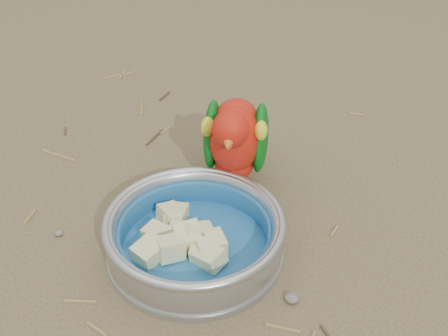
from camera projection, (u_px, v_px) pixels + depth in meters
The scene contains 6 objects.
ground at pixel (206, 260), 0.81m from camera, with size 60.00×60.00×0.00m, color brown.
food_bowl at pixel (195, 251), 0.82m from camera, with size 0.23×0.23×0.02m, color #B2B2BA.
bowl_wall at pixel (194, 233), 0.80m from camera, with size 0.23×0.23×0.04m, color #B2B2BA, non-canonical shape.
fruit_wedges at pixel (195, 238), 0.80m from camera, with size 0.14×0.14×0.03m, color beige, non-canonical shape.
lory_parrot at pixel (235, 147), 0.89m from camera, with size 0.09×0.19×0.16m, color red, non-canonical shape.
ground_debris at pixel (224, 239), 0.84m from camera, with size 0.90×0.80×0.01m, color olive, non-canonical shape.
Camera 1 is at (0.35, -0.47, 0.58)m, focal length 50.00 mm.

